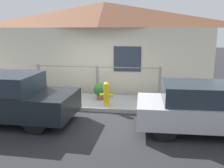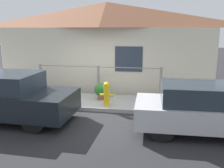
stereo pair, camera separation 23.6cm
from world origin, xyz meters
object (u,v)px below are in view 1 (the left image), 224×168
object	(u,v)px
car_left	(4,97)
car_right	(205,108)
potted_plant_near_hydrant	(100,90)
fire_hydrant	(107,93)

from	to	relation	value
car_left	car_right	distance (m)	5.68
car_left	car_right	world-z (taller)	car_left
car_left	potted_plant_near_hydrant	world-z (taller)	car_left
fire_hydrant	potted_plant_near_hydrant	bearing A→B (deg)	117.20
car_right	potted_plant_near_hydrant	bearing A→B (deg)	144.68
car_left	car_right	size ratio (longest dim) A/B	1.13
car_left	fire_hydrant	xyz separation A→B (m)	(2.81, 1.47, -0.16)
car_left	fire_hydrant	world-z (taller)	car_left
potted_plant_near_hydrant	car_left	bearing A→B (deg)	-138.33
car_left	potted_plant_near_hydrant	xyz separation A→B (m)	(2.44, 2.18, -0.24)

